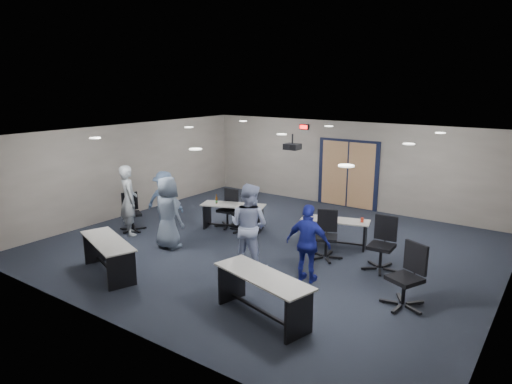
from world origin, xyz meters
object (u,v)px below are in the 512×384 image
Objects in this scene: person_gray at (129,200)px; person_lightblue at (249,226)px; table_front_right at (263,289)px; table_back_right at (335,228)px; person_navy at (308,243)px; table_front_left at (108,251)px; chair_back_b at (242,213)px; chair_loose_right at (405,276)px; person_plaid at (168,213)px; chair_back_a at (227,209)px; chair_loose_left at (132,213)px; person_back at (165,201)px; chair_back_d at (381,244)px; table_back_left at (233,212)px; chair_back_c at (326,236)px.

person_gray and person_lightblue have the same top height.
table_back_right is (-0.54, 3.90, -0.07)m from table_front_right.
person_navy reaches higher than table_back_right.
chair_back_b is (0.59, 3.82, 0.01)m from table_front_left.
person_navy is (-1.91, -0.02, 0.21)m from chair_loose_right.
person_plaid is (1.54, -0.11, -0.05)m from person_gray.
person_gray reaches higher than chair_back_a.
chair_loose_right is (5.43, 2.09, 0.07)m from table_front_left.
table_front_left is at bearing 99.80° from person_plaid.
person_lightblue reaches higher than chair_back_a.
person_navy is at bearing 107.49° from table_front_right.
table_front_left is 4.09m from person_navy.
chair_back_a reaches higher than chair_loose_left.
table_back_right is 1.68× the size of chair_back_b.
chair_back_b reaches higher than table_front_right.
chair_loose_left reaches higher than table_front_left.
chair_loose_right is 5.56m from person_plaid.
chair_loose_right is at bearing 178.35° from person_lightblue.
person_back is at bearing 167.67° from table_front_right.
table_front_right is 1.25× the size of person_back.
person_navy is (-0.09, 1.73, 0.26)m from table_front_right.
chair_back_d is at bearing -137.58° from person_gray.
table_front_right is 1.75× the size of chair_back_d.
table_front_left is 3.63m from table_front_right.
table_back_left is at bearing -34.22° from person_navy.
chair_back_c is at bearing -85.19° from person_navy.
table_front_left is 1.07× the size of table_back_left.
person_gray is at bearing -112.71° from chair_loose_left.
chair_back_c reaches higher than table_front_left.
chair_back_a reaches higher than table_front_left.
table_front_right is 4.04m from person_plaid.
person_navy is at bearing 154.08° from person_back.
table_back_right is at bearing 162.16° from chair_loose_right.
table_front_left is 5.67m from chair_back_d.
person_back is (0.45, 0.82, -0.12)m from person_gray.
table_front_left is at bearing -134.36° from chair_loose_right.
chair_back_a is 1.69m from person_back.
chair_loose_right is at bearing 1.95° from chair_back_b.
person_plaid is (-3.40, -1.51, 0.32)m from chair_back_c.
person_gray is at bearing 150.53° from table_front_left.
person_plaid is at bearing -163.66° from chair_back_d.
table_back_left is 1.57× the size of chair_back_d.
chair_loose_right reaches higher than chair_back_a.
person_back is (-1.21, 2.77, 0.29)m from table_front_left.
person_navy is at bearing -154.76° from chair_loose_right.
person_back reaches higher than chair_back_a.
person_back is (-4.29, -1.47, 0.34)m from table_back_right.
person_gray is (-5.28, 1.61, 0.39)m from table_front_right.
table_back_left is at bearing 148.19° from table_front_right.
table_back_right is at bearing 79.67° from chair_back_c.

